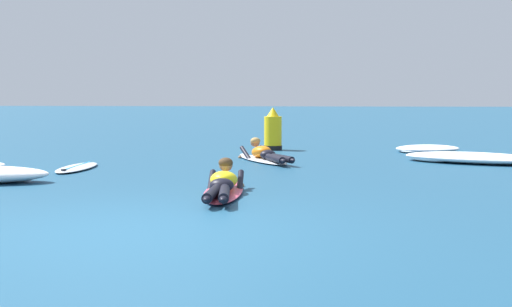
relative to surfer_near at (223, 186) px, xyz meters
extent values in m
plane|color=navy|center=(-0.58, 7.48, -0.13)|extent=(120.00, 120.00, 0.00)
ellipsoid|color=#E54C66|center=(-0.01, 0.10, -0.10)|extent=(0.68, 2.34, 0.07)
ellipsoid|color=#E54C66|center=(-0.07, 1.21, -0.09)|extent=(0.21, 0.21, 0.06)
ellipsoid|color=yellow|center=(-0.01, 0.15, 0.07)|extent=(0.44, 0.65, 0.34)
ellipsoid|color=black|center=(0.01, -0.22, 0.04)|extent=(0.36, 0.30, 0.20)
cylinder|color=black|center=(-0.03, -0.80, 0.01)|extent=(0.14, 0.87, 0.14)
ellipsoid|color=black|center=(-0.03, -1.24, 0.01)|extent=(0.11, 0.23, 0.08)
cylinder|color=black|center=(0.13, -0.79, 0.01)|extent=(0.24, 0.88, 0.14)
ellipsoid|color=black|center=(0.18, -1.23, 0.01)|extent=(0.11, 0.23, 0.08)
cylinder|color=black|center=(-0.25, 0.48, -0.01)|extent=(0.12, 0.58, 0.33)
sphere|color=#8C6647|center=(-0.27, 0.86, -0.11)|extent=(0.09, 0.09, 0.09)
cylinder|color=black|center=(0.19, 0.49, -0.01)|extent=(0.12, 0.58, 0.33)
sphere|color=#8C6647|center=(0.17, 0.85, -0.11)|extent=(0.09, 0.09, 0.09)
sphere|color=#8C6647|center=(-0.03, 0.52, 0.25)|extent=(0.21, 0.21, 0.21)
ellipsoid|color=#47331E|center=(-0.03, 0.50, 0.28)|extent=(0.23, 0.21, 0.16)
ellipsoid|color=silver|center=(0.18, 4.80, -0.10)|extent=(1.54, 2.31, 0.07)
ellipsoid|color=silver|center=(-0.32, 5.79, -0.09)|extent=(0.27, 0.27, 0.06)
ellipsoid|color=orange|center=(0.16, 4.84, 0.07)|extent=(0.64, 0.73, 0.34)
ellipsoid|color=black|center=(0.32, 4.52, 0.04)|extent=(0.43, 0.40, 0.20)
cylinder|color=black|center=(0.51, 3.98, 0.01)|extent=(0.46, 0.82, 0.14)
ellipsoid|color=black|center=(0.67, 3.59, 0.01)|extent=(0.19, 0.24, 0.08)
cylinder|color=black|center=(0.65, 4.05, 0.01)|extent=(0.54, 0.79, 0.14)
ellipsoid|color=black|center=(0.86, 3.69, 0.01)|extent=(0.19, 0.24, 0.08)
cylinder|color=black|center=(-0.20, 5.05, -0.01)|extent=(0.36, 0.58, 0.35)
sphere|color=#8C6647|center=(-0.38, 5.40, -0.11)|extent=(0.09, 0.09, 0.09)
cylinder|color=black|center=(0.20, 5.23, -0.01)|extent=(0.36, 0.58, 0.35)
sphere|color=#8C6647|center=(0.04, 5.57, -0.11)|extent=(0.09, 0.09, 0.09)
sphere|color=#8C6647|center=(-0.01, 5.17, 0.25)|extent=(0.21, 0.21, 0.21)
ellipsoid|color=#AD894C|center=(0.00, 5.15, 0.28)|extent=(0.29, 0.28, 0.16)
ellipsoid|color=silver|center=(-3.27, 2.95, -0.10)|extent=(0.58, 1.82, 0.07)
cube|color=#1E9EDB|center=(-3.27, 2.95, -0.06)|extent=(0.06, 1.54, 0.01)
cone|color=black|center=(-3.25, 2.22, -0.13)|extent=(0.10, 0.10, 0.16)
ellipsoid|color=white|center=(-3.69, 1.07, -0.03)|extent=(1.02, 0.64, 0.20)
ellipsoid|color=white|center=(4.13, 7.46, -0.05)|extent=(1.94, 1.67, 0.17)
ellipsoid|color=white|center=(4.46, 7.76, -0.07)|extent=(0.84, 0.84, 0.12)
ellipsoid|color=white|center=(3.71, 7.18, -0.09)|extent=(0.72, 0.73, 0.10)
ellipsoid|color=white|center=(4.64, 4.85, -0.02)|extent=(3.07, 2.14, 0.22)
ellipsoid|color=white|center=(5.36, 4.74, -0.06)|extent=(1.15, 1.11, 0.15)
ellipsoid|color=white|center=(3.80, 5.07, -0.07)|extent=(1.14, 1.13, 0.12)
cylinder|color=yellow|center=(0.22, 7.66, 0.30)|extent=(0.46, 0.46, 0.87)
cone|color=yellow|center=(0.22, 7.66, 0.86)|extent=(0.32, 0.32, 0.24)
cylinder|color=black|center=(0.22, 7.66, -0.07)|extent=(0.48, 0.48, 0.12)
camera|label=1|loc=(1.32, -9.33, 1.32)|focal=46.20mm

